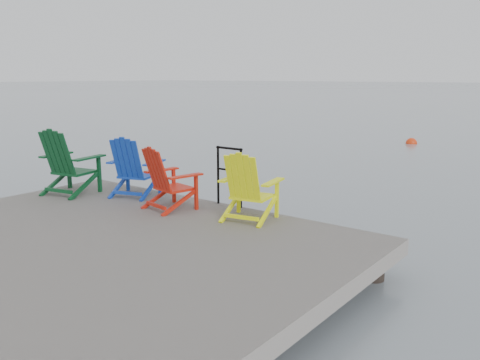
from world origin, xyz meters
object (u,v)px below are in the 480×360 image
Objects in this scene: handrail at (229,171)px; chair_green at (68,162)px; chair_yellow at (248,186)px; buoy_a at (411,144)px; chair_blue at (133,167)px; chair_red at (167,178)px.

chair_green is at bearing -158.35° from handrail.
chair_yellow is 2.29× the size of buoy_a.
chair_blue reaches higher than chair_red.
chair_yellow is at bearing -1.56° from chair_green.
chair_red is at bearing -85.87° from buoy_a.
buoy_a is (-0.97, 13.40, -0.97)m from chair_red.
chair_green reaches higher than chair_red.
chair_green is at bearing -94.38° from buoy_a.
chair_green is 13.79m from buoy_a.
buoy_a is at bearing 105.40° from chair_red.
chair_yellow is 13.38m from buoy_a.
chair_green reaches higher than handrail.
chair_blue is (-1.63, -0.47, -0.05)m from handrail.
chair_yellow is (0.70, -0.47, -0.07)m from handrail.
chair_green is at bearing -168.78° from chair_blue.
buoy_a is (0.08, 13.15, -0.99)m from chair_blue.
chair_blue is 1.05× the size of chair_red.
chair_red is at bearing -2.59° from chair_green.
handrail is 1.70m from chair_blue.
chair_green is 2.04m from chair_red.
handrail is at bearing -83.02° from buoy_a.
chair_blue is 1.04× the size of chair_yellow.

